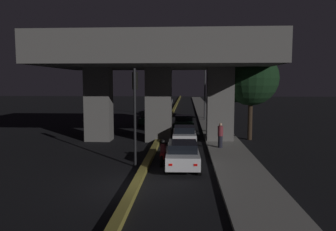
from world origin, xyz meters
name	(u,v)px	position (x,y,z in m)	size (l,w,h in m)	color
ground_plane	(136,187)	(0.00, 0.00, 0.00)	(200.00, 200.00, 0.00)	black
median_divider	(172,113)	(0.00, 35.00, 0.14)	(0.41, 126.00, 0.27)	olive
sidewalk_right	(209,119)	(5.11, 28.00, 0.08)	(2.70, 126.00, 0.16)	gray
elevated_overpass	(159,59)	(0.00, 11.77, 6.57)	(17.16, 11.41, 9.00)	#5B5956
traffic_light_left_of_median	(135,100)	(-0.60, 3.60, 3.72)	(0.30, 0.49, 5.48)	black
street_lamp	(202,83)	(4.03, 25.78, 4.62)	(2.71, 0.32, 7.70)	#2D2D30
car_white_lead	(183,154)	(2.04, 3.41, 0.78)	(1.98, 4.41, 1.48)	silver
car_white_second	(184,134)	(2.08, 10.65, 0.73)	(1.94, 4.05, 1.38)	silver
car_dark_green_third	(184,123)	(1.98, 17.49, 0.78)	(2.02, 4.31, 1.55)	black
car_dark_green_lead_oncoming	(150,117)	(-1.87, 21.70, 0.88)	(2.06, 4.15, 1.70)	black
car_silver_second_oncoming	(158,110)	(-1.82, 31.82, 0.85)	(1.84, 4.72, 1.62)	gray
car_black_third_oncoming	(164,105)	(-1.88, 44.29, 0.75)	(1.85, 4.67, 1.45)	black
car_silver_fourth_oncoming	(169,101)	(-1.77, 57.47, 0.79)	(1.92, 4.68, 1.54)	gray
motorcycle_red_filtering_near	(163,154)	(0.91, 4.13, 0.61)	(0.34, 1.79, 1.44)	black
pedestrian_on_sidewalk	(220,135)	(4.62, 8.48, 1.03)	(0.38, 0.38, 1.75)	black
roadside_tree_kerbside_near	(251,79)	(7.46, 12.77, 5.04)	(4.43, 4.43, 7.28)	#2D2116
roadside_tree_kerbside_mid	(233,85)	(7.71, 24.82, 4.41)	(4.14, 4.14, 6.50)	#2D2116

